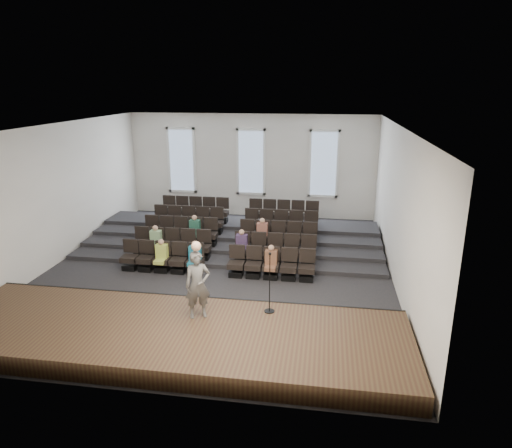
{
  "coord_description": "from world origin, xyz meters",
  "views": [
    {
      "loc": [
        3.61,
        -14.8,
        6.32
      ],
      "look_at": [
        1.24,
        0.5,
        1.57
      ],
      "focal_mm": 32.0,
      "sensor_mm": 36.0,
      "label": 1
    }
  ],
  "objects": [
    {
      "name": "mic_stand",
      "position": [
        2.29,
        -3.91,
        1.0
      ],
      "size": [
        0.28,
        0.28,
        1.69
      ],
      "color": "black",
      "rests_on": "stage"
    },
    {
      "name": "wall_left",
      "position": [
        -6.02,
        0.0,
        2.5
      ],
      "size": [
        0.04,
        14.0,
        5.0
      ],
      "primitive_type": "cube",
      "color": "white",
      "rests_on": "ground"
    },
    {
      "name": "audience",
      "position": [
        -0.36,
        0.3,
        0.81
      ],
      "size": [
        4.85,
        2.64,
        1.1
      ],
      "color": "#BACA51",
      "rests_on": "seating_rows"
    },
    {
      "name": "seating_rows",
      "position": [
        -0.0,
        1.54,
        0.68
      ],
      "size": [
        6.8,
        4.7,
        1.67
      ],
      "color": "black",
      "rests_on": "ground"
    },
    {
      "name": "ground",
      "position": [
        0.0,
        0.0,
        0.0
      ],
      "size": [
        14.0,
        14.0,
        0.0
      ],
      "primitive_type": "plane",
      "color": "black",
      "rests_on": "ground"
    },
    {
      "name": "speaker",
      "position": [
        0.49,
        -4.44,
        1.4
      ],
      "size": [
        0.77,
        0.66,
        1.79
      ],
      "primitive_type": "imported",
      "rotation": [
        0.0,
        0.0,
        0.42
      ],
      "color": "#54524F",
      "rests_on": "stage"
    },
    {
      "name": "windows",
      "position": [
        0.0,
        6.95,
        2.7
      ],
      "size": [
        8.44,
        0.1,
        3.24
      ],
      "color": "white",
      "rests_on": "wall_back"
    },
    {
      "name": "stage",
      "position": [
        0.0,
        -5.1,
        0.25
      ],
      "size": [
        11.8,
        3.6,
        0.5
      ],
      "primitive_type": "cube",
      "color": "#42321C",
      "rests_on": "ground"
    },
    {
      "name": "wall_right",
      "position": [
        6.02,
        0.0,
        2.5
      ],
      "size": [
        0.04,
        14.0,
        5.0
      ],
      "primitive_type": "cube",
      "color": "white",
      "rests_on": "ground"
    },
    {
      "name": "wall_front",
      "position": [
        0.0,
        -7.02,
        2.5
      ],
      "size": [
        12.0,
        0.04,
        5.0
      ],
      "primitive_type": "cube",
      "color": "white",
      "rests_on": "ground"
    },
    {
      "name": "risers",
      "position": [
        0.0,
        3.17,
        0.2
      ],
      "size": [
        11.8,
        4.8,
        0.6
      ],
      "color": "black",
      "rests_on": "ground"
    },
    {
      "name": "ceiling",
      "position": [
        0.0,
        0.0,
        5.01
      ],
      "size": [
        12.0,
        14.0,
        0.02
      ],
      "primitive_type": "cube",
      "color": "white",
      "rests_on": "ground"
    },
    {
      "name": "wall_back",
      "position": [
        0.0,
        7.02,
        2.5
      ],
      "size": [
        12.0,
        0.04,
        5.0
      ],
      "primitive_type": "cube",
      "color": "white",
      "rests_on": "ground"
    },
    {
      "name": "stage_lip",
      "position": [
        0.0,
        -3.33,
        0.25
      ],
      "size": [
        11.8,
        0.06,
        0.52
      ],
      "primitive_type": "cube",
      "color": "black",
      "rests_on": "ground"
    }
  ]
}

